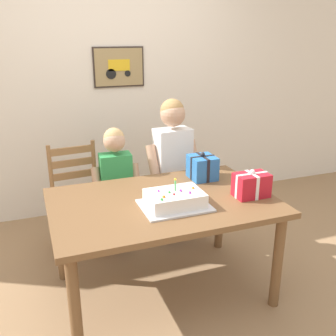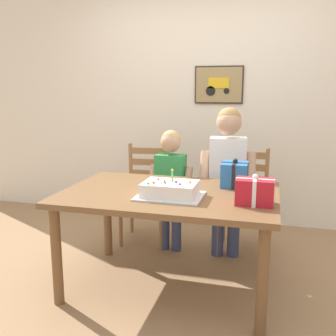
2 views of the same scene
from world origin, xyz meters
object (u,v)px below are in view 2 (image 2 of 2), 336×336
(child_older, at_px, (228,168))
(child_younger, at_px, (170,179))
(gift_box_red_large, at_px, (255,192))
(chair_left, at_px, (146,193))
(dining_table, at_px, (169,204))
(birthday_cake, at_px, (170,190))
(gift_box_beside_cake, at_px, (235,174))
(chair_right, at_px, (243,200))

(child_older, height_order, child_younger, child_older)
(gift_box_red_large, bearing_deg, chair_left, 136.31)
(gift_box_red_large, bearing_deg, child_older, 107.88)
(dining_table, distance_m, birthday_cake, 0.19)
(child_older, xyz_separation_m, child_younger, (-0.50, 0.00, -0.12))
(dining_table, height_order, birthday_cake, birthday_cake)
(gift_box_beside_cake, height_order, child_younger, child_younger)
(dining_table, height_order, chair_right, chair_right)
(chair_left, distance_m, child_older, 0.88)
(gift_box_red_large, relative_size, chair_right, 0.26)
(gift_box_beside_cake, bearing_deg, dining_table, -146.64)
(birthday_cake, relative_size, gift_box_red_large, 1.83)
(dining_table, height_order, chair_left, chair_left)
(dining_table, bearing_deg, chair_right, 61.82)
(chair_right, bearing_deg, birthday_cake, -113.18)
(chair_right, height_order, child_older, child_older)
(chair_left, xyz_separation_m, chair_right, (0.92, 0.00, 0.00))
(gift_box_beside_cake, distance_m, child_younger, 0.73)
(birthday_cake, bearing_deg, child_older, 69.80)
(gift_box_red_large, distance_m, chair_right, 1.08)
(dining_table, distance_m, child_older, 0.76)
(gift_box_red_large, height_order, chair_left, gift_box_red_large)
(birthday_cake, distance_m, gift_box_red_large, 0.56)
(gift_box_beside_cake, distance_m, chair_right, 0.68)
(gift_box_red_large, height_order, child_younger, child_younger)
(chair_left, bearing_deg, chair_right, 0.01)
(chair_left, bearing_deg, child_younger, -32.85)
(birthday_cake, height_order, gift_box_beside_cake, gift_box_beside_cake)
(gift_box_red_large, relative_size, gift_box_beside_cake, 1.12)
(chair_left, bearing_deg, birthday_cake, -63.08)
(gift_box_beside_cake, bearing_deg, gift_box_red_large, -68.88)
(birthday_cake, bearing_deg, gift_box_beside_cake, 46.40)
(gift_box_red_large, distance_m, child_younger, 1.13)
(gift_box_red_large, relative_size, child_older, 0.18)
(chair_left, bearing_deg, child_older, -13.44)
(chair_left, relative_size, child_older, 0.71)
(birthday_cake, bearing_deg, dining_table, 106.42)
(dining_table, relative_size, chair_right, 1.64)
(dining_table, bearing_deg, child_younger, 104.25)
(birthday_cake, distance_m, gift_box_beside_cake, 0.57)
(dining_table, relative_size, gift_box_red_large, 6.29)
(child_older, bearing_deg, chair_right, 55.76)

